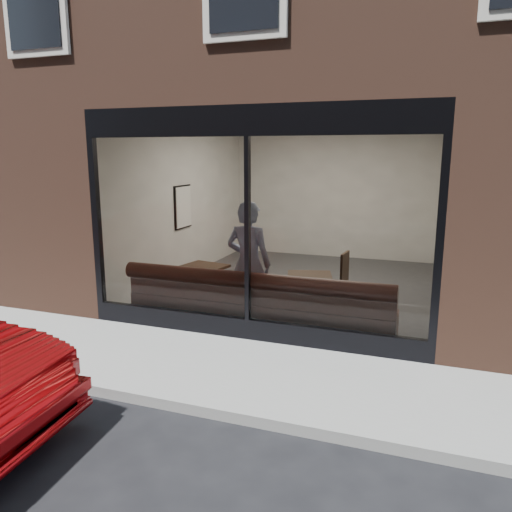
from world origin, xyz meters
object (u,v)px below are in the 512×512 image
(cafe_chair_right, at_px, (333,292))
(person, at_px, (249,264))
(cafe_table_left, at_px, (202,267))
(banquette, at_px, (257,315))
(cafe_table_right, at_px, (310,277))

(cafe_chair_right, bearing_deg, person, 58.39)
(cafe_table_left, bearing_deg, cafe_chair_right, 26.95)
(banquette, distance_m, cafe_chair_right, 1.76)
(person, bearing_deg, cafe_table_right, -155.72)
(person, distance_m, cafe_table_left, 1.04)
(banquette, height_order, cafe_chair_right, banquette)
(cafe_table_left, distance_m, cafe_chair_right, 2.28)
(cafe_table_left, xyz_separation_m, cafe_table_right, (1.81, 0.00, 0.00))
(banquette, distance_m, person, 0.78)
(person, xyz_separation_m, cafe_table_left, (-0.95, 0.35, -0.21))
(cafe_table_right, bearing_deg, cafe_chair_right, 80.31)
(banquette, bearing_deg, cafe_chair_right, 62.31)
(cafe_table_right, bearing_deg, cafe_table_left, 180.00)
(banquette, relative_size, cafe_table_right, 6.01)
(person, relative_size, cafe_chair_right, 4.50)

